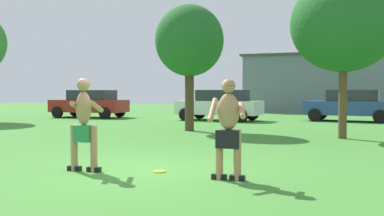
% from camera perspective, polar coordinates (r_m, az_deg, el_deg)
% --- Properties ---
extents(ground_plane, '(80.00, 80.00, 0.00)m').
position_cam_1_polar(ground_plane, '(8.57, -6.94, -7.93)').
color(ground_plane, '#428433').
extents(player_with_cap, '(0.71, 0.59, 1.72)m').
position_cam_1_polar(player_with_cap, '(7.41, 4.74, -2.09)').
color(player_with_cap, black).
rests_on(player_with_cap, ground_plane).
extents(player_in_green, '(0.70, 0.63, 1.75)m').
position_cam_1_polar(player_in_green, '(8.46, -13.85, -1.81)').
color(player_in_green, black).
rests_on(player_in_green, ground_plane).
extents(frisbee, '(0.25, 0.25, 0.03)m').
position_cam_1_polar(frisbee, '(8.26, -4.26, -8.20)').
color(frisbee, yellow).
rests_on(frisbee, ground_plane).
extents(car_blue_near_post, '(4.45, 2.35, 1.58)m').
position_cam_1_polar(car_blue_near_post, '(23.46, 19.81, 0.38)').
color(car_blue_near_post, '#2D478C').
rests_on(car_blue_near_post, ground_plane).
extents(car_white_mid_lot, '(4.42, 2.29, 1.58)m').
position_cam_1_polar(car_white_mid_lot, '(22.70, 3.66, 0.45)').
color(car_white_mid_lot, white).
rests_on(car_white_mid_lot, ground_plane).
extents(car_red_far_end, '(4.40, 2.24, 1.58)m').
position_cam_1_polar(car_red_far_end, '(25.96, -13.12, 0.61)').
color(car_red_far_end, maroon).
rests_on(car_red_far_end, ground_plane).
extents(outbuilding_behind_lot, '(10.46, 7.01, 4.20)m').
position_cam_1_polar(outbuilding_behind_lot, '(34.50, 16.10, 3.08)').
color(outbuilding_behind_lot, slate).
rests_on(outbuilding_behind_lot, ground_plane).
extents(tree_right_field, '(3.33, 3.33, 5.15)m').
position_cam_1_polar(tree_right_field, '(14.89, 19.09, 10.24)').
color(tree_right_field, brown).
rests_on(tree_right_field, ground_plane).
extents(tree_behind_players, '(2.60, 2.60, 4.79)m').
position_cam_1_polar(tree_behind_players, '(16.82, -0.34, 8.64)').
color(tree_behind_players, '#4C3823').
rests_on(tree_behind_players, ground_plane).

